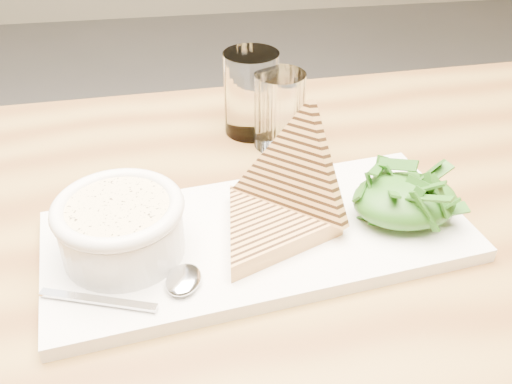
{
  "coord_description": "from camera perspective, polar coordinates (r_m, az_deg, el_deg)",
  "views": [
    {
      "loc": [
        0.03,
        -0.63,
        1.15
      ],
      "look_at": [
        0.11,
        -0.16,
        0.82
      ],
      "focal_mm": 40.0,
      "sensor_mm": 36.0,
      "label": 1
    }
  ],
  "objects": [
    {
      "name": "table_leg_br",
      "position": [
        1.26,
        21.36,
        -6.58
      ],
      "size": [
        0.06,
        0.06,
        0.73
      ],
      "primitive_type": "cylinder",
      "color": "olive",
      "rests_on": "ground"
    },
    {
      "name": "platter",
      "position": [
        0.59,
        0.31,
        -4.44
      ],
      "size": [
        0.45,
        0.25,
        0.02
      ],
      "primitive_type": "cube",
      "rotation": [
        0.0,
        0.0,
        0.13
      ],
      "color": "white",
      "rests_on": "table_top"
    },
    {
      "name": "soup_bowl",
      "position": [
        0.56,
        -13.25,
        -4.01
      ],
      "size": [
        0.12,
        0.12,
        0.05
      ],
      "primitive_type": "cylinder",
      "color": "white",
      "rests_on": "platter"
    },
    {
      "name": "soup",
      "position": [
        0.55,
        -13.64,
        -1.7
      ],
      "size": [
        0.1,
        0.1,
        0.01
      ],
      "primitive_type": "cylinder",
      "color": "beige",
      "rests_on": "soup_bowl"
    },
    {
      "name": "spoon_handle",
      "position": [
        0.53,
        -15.51,
        -10.35
      ],
      "size": [
        0.1,
        0.04,
        0.0
      ],
      "primitive_type": "cube",
      "rotation": [
        0.0,
        0.0,
        -0.34
      ],
      "color": "silver",
      "rests_on": "platter"
    },
    {
      "name": "table_top",
      "position": [
        0.6,
        -2.44,
        -7.28
      ],
      "size": [
        1.22,
        0.84,
        0.04
      ],
      "primitive_type": "cube",
      "rotation": [
        0.0,
        0.0,
        0.04
      ],
      "color": "olive",
      "rests_on": "ground"
    },
    {
      "name": "sandwich_lean",
      "position": [
        0.59,
        3.99,
        1.91
      ],
      "size": [
        0.2,
        0.2,
        0.17
      ],
      "primitive_type": null,
      "rotation": [
        1.2,
        0.0,
        -0.71
      ],
      "color": "tan",
      "rests_on": "sandwich_flat"
    },
    {
      "name": "sandwich_flat",
      "position": [
        0.57,
        1.25,
        -3.74
      ],
      "size": [
        0.2,
        0.2,
        0.02
      ],
      "primitive_type": null,
      "rotation": [
        0.0,
        0.0,
        0.41
      ],
      "color": "tan",
      "rests_on": "platter"
    },
    {
      "name": "salad_base",
      "position": [
        0.61,
        14.67,
        -0.8
      ],
      "size": [
        0.11,
        0.09,
        0.04
      ],
      "primitive_type": "ellipsoid",
      "color": "#1C4B10",
      "rests_on": "platter"
    },
    {
      "name": "glass_near",
      "position": [
        0.74,
        2.35,
        8.17
      ],
      "size": [
        0.07,
        0.07,
        0.1
      ],
      "primitive_type": "cylinder",
      "color": "white",
      "rests_on": "table_top"
    },
    {
      "name": "spoon_bowl",
      "position": [
        0.53,
        -7.26,
        -8.68
      ],
      "size": [
        0.04,
        0.05,
        0.01
      ],
      "primitive_type": "ellipsoid",
      "rotation": [
        0.0,
        0.0,
        -0.34
      ],
      "color": "silver",
      "rests_on": "platter"
    },
    {
      "name": "arugula_pile",
      "position": [
        0.61,
        14.75,
        -0.37
      ],
      "size": [
        0.11,
        0.1,
        0.05
      ],
      "primitive_type": null,
      "color": "#2A601B",
      "rests_on": "platter"
    },
    {
      "name": "bowl_rim",
      "position": [
        0.55,
        -13.67,
        -1.53
      ],
      "size": [
        0.12,
        0.12,
        0.01
      ],
      "primitive_type": "torus",
      "color": "white",
      "rests_on": "soup_bowl"
    },
    {
      "name": "glass_far",
      "position": [
        0.77,
        -0.47,
        9.84
      ],
      "size": [
        0.07,
        0.07,
        0.11
      ],
      "primitive_type": "cylinder",
      "color": "white",
      "rests_on": "table_top"
    }
  ]
}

